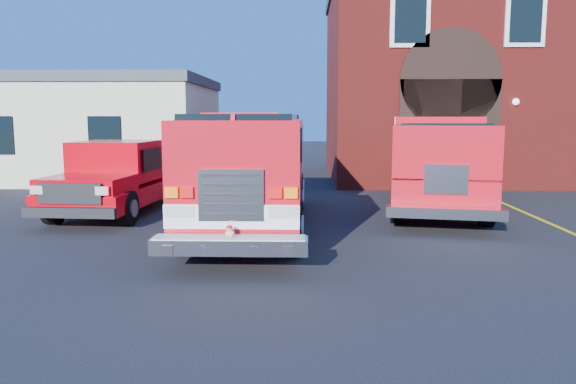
{
  "coord_description": "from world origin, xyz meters",
  "views": [
    {
      "loc": [
        0.29,
        -11.43,
        2.68
      ],
      "look_at": [
        0.0,
        -1.2,
        1.3
      ],
      "focal_mm": 35.0,
      "sensor_mm": 36.0,
      "label": 1
    }
  ],
  "objects_px": {
    "side_building": "(92,128)",
    "secondary_truck": "(437,158)",
    "pickup_truck": "(121,178)",
    "fire_engine": "(254,168)",
    "fire_station": "(501,81)"
  },
  "relations": [
    {
      "from": "side_building",
      "to": "secondary_truck",
      "type": "xyz_separation_m",
      "value": [
        13.22,
        -7.76,
        -0.75
      ]
    },
    {
      "from": "side_building",
      "to": "secondary_truck",
      "type": "relative_size",
      "value": 1.19
    },
    {
      "from": "fire_station",
      "to": "pickup_truck",
      "type": "height_order",
      "value": "fire_station"
    },
    {
      "from": "side_building",
      "to": "secondary_truck",
      "type": "distance_m",
      "value": 15.35
    },
    {
      "from": "fire_station",
      "to": "fire_engine",
      "type": "bearing_deg",
      "value": -130.06
    },
    {
      "from": "secondary_truck",
      "to": "fire_station",
      "type": "bearing_deg",
      "value": 61.42
    },
    {
      "from": "fire_station",
      "to": "pickup_truck",
      "type": "relative_size",
      "value": 2.42
    },
    {
      "from": "pickup_truck",
      "to": "fire_station",
      "type": "bearing_deg",
      "value": 35.37
    },
    {
      "from": "side_building",
      "to": "pickup_truck",
      "type": "distance_m",
      "value": 9.85
    },
    {
      "from": "pickup_truck",
      "to": "side_building",
      "type": "bearing_deg",
      "value": 115.0
    },
    {
      "from": "pickup_truck",
      "to": "secondary_truck",
      "type": "relative_size",
      "value": 0.73
    },
    {
      "from": "side_building",
      "to": "pickup_truck",
      "type": "xyz_separation_m",
      "value": [
        4.13,
        -8.85,
        -1.25
      ]
    },
    {
      "from": "side_building",
      "to": "fire_engine",
      "type": "height_order",
      "value": "side_building"
    },
    {
      "from": "side_building",
      "to": "fire_engine",
      "type": "xyz_separation_m",
      "value": [
        8.07,
        -10.81,
        -0.78
      ]
    },
    {
      "from": "pickup_truck",
      "to": "fire_engine",
      "type": "bearing_deg",
      "value": -26.47
    }
  ]
}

